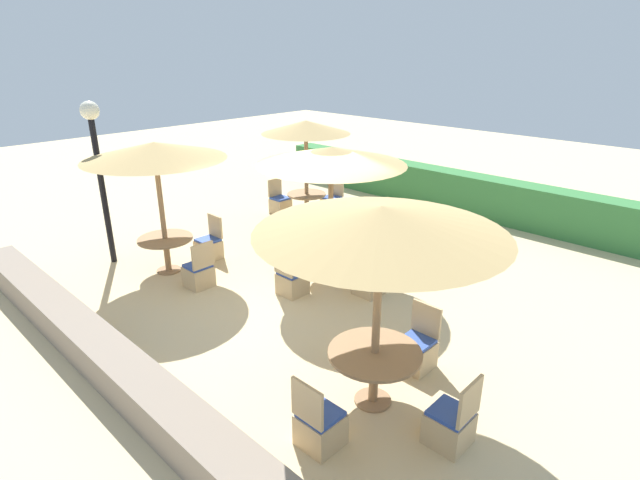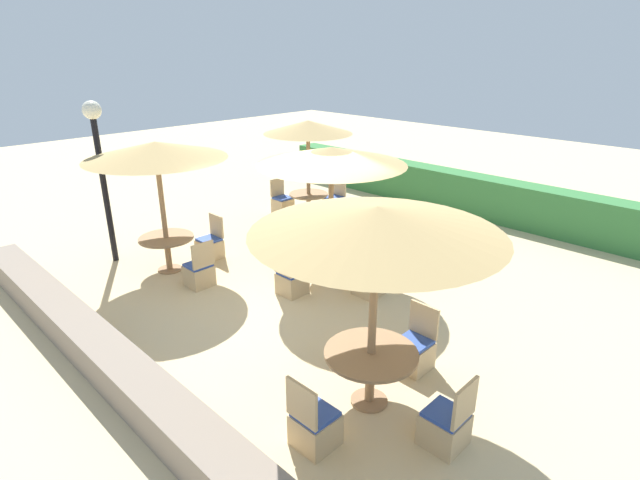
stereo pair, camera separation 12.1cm
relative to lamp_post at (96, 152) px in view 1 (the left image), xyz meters
name	(u,v)px [view 1 (the left image)]	position (x,y,z in m)	size (l,w,h in m)	color
ground_plane	(298,294)	(3.91, 1.68, -2.35)	(40.00, 40.00, 0.00)	#D1BA8C
hedge_row	(472,195)	(3.91, 8.20, -1.81)	(13.00, 0.70, 1.08)	#387A3D
stone_border	(111,363)	(3.91, -1.84, -2.09)	(10.00, 0.56, 0.52)	gray
lamp_post	(96,152)	(0.00, 0.00, 0.00)	(0.36, 0.36, 3.32)	black
parasol_center	(331,156)	(3.84, 2.64, 0.06)	(2.78, 2.78, 2.59)	#93704C
round_table_center	(330,250)	(3.84, 2.64, -1.78)	(1.11, 1.11, 0.71)	#93704C
patio_chair_center_east	(370,281)	(4.88, 2.59, -2.09)	(0.46, 0.46, 0.93)	tan
patio_chair_center_south	(292,281)	(3.83, 1.61, -2.09)	(0.46, 0.46, 0.93)	tan
patio_chair_center_north	(361,250)	(3.82, 3.62, -2.09)	(0.46, 0.46, 0.93)	tan
parasol_front_left	(155,151)	(1.28, 0.55, 0.10)	(2.67, 2.67, 2.63)	#93704C
round_table_front_left	(166,245)	(1.28, 0.55, -1.78)	(1.08, 1.08, 0.72)	#93704C
patio_chair_front_left_north	(209,247)	(1.34, 1.52, -2.09)	(0.46, 0.46, 0.93)	tan
patio_chair_front_left_east	(199,274)	(2.34, 0.60, -2.09)	(0.46, 0.46, 0.93)	tan
parasol_front_right	(381,221)	(6.78, 0.28, 0.12)	(2.92, 2.92, 2.64)	#93704C
round_table_front_right	(375,361)	(6.78, 0.28, -1.74)	(1.18, 1.18, 0.75)	#93704C
patio_chair_front_right_east	(451,425)	(7.87, 0.31, -2.09)	(0.46, 0.46, 0.93)	tan
patio_chair_front_right_north	(417,350)	(6.75, 1.30, -2.09)	(0.46, 0.46, 0.93)	tan
patio_chair_front_right_south	(319,426)	(6.80, -0.74, -2.09)	(0.46, 0.46, 0.93)	tan
parasol_back_left	(306,128)	(1.09, 4.72, 0.06)	(2.20, 2.20, 2.59)	#93704C
round_table_back_left	(307,200)	(1.09, 4.72, -1.79)	(0.99, 0.99, 0.74)	#93704C
patio_chair_back_left_west	(280,204)	(0.10, 4.67, -2.09)	(0.46, 0.46, 0.93)	tan
patio_chair_back_left_north	(332,203)	(1.09, 5.70, -2.09)	(0.46, 0.46, 0.93)	tan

